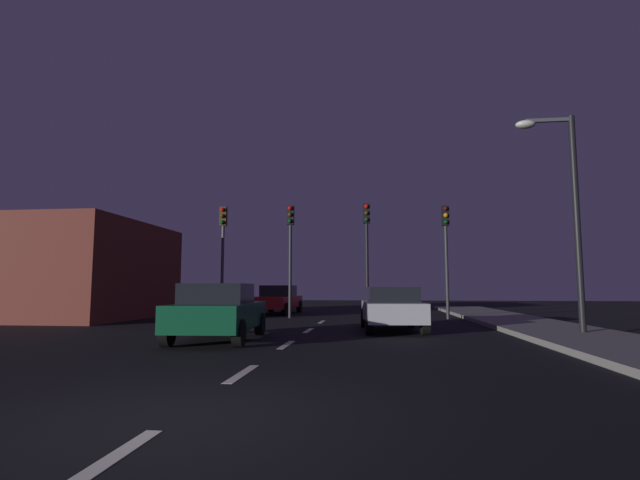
% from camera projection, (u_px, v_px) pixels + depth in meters
% --- Properties ---
extents(ground_plane, '(80.00, 80.00, 0.00)m').
position_uv_depth(ground_plane, '(291.00, 342.00, 11.77)').
color(ground_plane, black).
extents(sidewalk_curb_right, '(3.00, 40.00, 0.15)m').
position_uv_depth(sidewalk_curb_right, '(607.00, 343.00, 10.92)').
color(sidewalk_curb_right, gray).
rests_on(sidewalk_curb_right, ground_plane).
extents(lane_stripe_nearest, '(0.16, 1.60, 0.01)m').
position_uv_depth(lane_stripe_nearest, '(107.00, 461.00, 3.66)').
color(lane_stripe_nearest, silver).
rests_on(lane_stripe_nearest, ground_plane).
extents(lane_stripe_second, '(0.16, 1.60, 0.01)m').
position_uv_depth(lane_stripe_second, '(242.00, 373.00, 7.42)').
color(lane_stripe_second, silver).
rests_on(lane_stripe_second, ground_plane).
extents(lane_stripe_third, '(0.16, 1.60, 0.01)m').
position_uv_depth(lane_stripe_third, '(286.00, 345.00, 11.17)').
color(lane_stripe_third, silver).
rests_on(lane_stripe_third, ground_plane).
extents(lane_stripe_fourth, '(0.16, 1.60, 0.01)m').
position_uv_depth(lane_stripe_fourth, '(308.00, 330.00, 14.93)').
color(lane_stripe_fourth, silver).
rests_on(lane_stripe_fourth, ground_plane).
extents(lane_stripe_fifth, '(0.16, 1.60, 0.01)m').
position_uv_depth(lane_stripe_fifth, '(322.00, 322.00, 18.68)').
color(lane_stripe_fifth, silver).
rests_on(lane_stripe_fifth, ground_plane).
extents(traffic_signal_far_left, '(0.32, 0.38, 5.16)m').
position_uv_depth(traffic_signal_far_left, '(223.00, 240.00, 21.87)').
color(traffic_signal_far_left, '#4C4C51').
rests_on(traffic_signal_far_left, ground_plane).
extents(traffic_signal_center_left, '(0.32, 0.38, 5.17)m').
position_uv_depth(traffic_signal_center_left, '(290.00, 239.00, 21.50)').
color(traffic_signal_center_left, '#2D2D30').
rests_on(traffic_signal_center_left, ground_plane).
extents(traffic_signal_center_right, '(0.32, 0.38, 5.18)m').
position_uv_depth(traffic_signal_center_right, '(367.00, 238.00, 21.10)').
color(traffic_signal_center_right, black).
rests_on(traffic_signal_center_right, ground_plane).
extents(traffic_signal_far_right, '(0.32, 0.38, 5.01)m').
position_uv_depth(traffic_signal_far_right, '(446.00, 239.00, 20.70)').
color(traffic_signal_far_right, '#2D2D30').
rests_on(traffic_signal_far_right, ground_plane).
extents(car_stopped_ahead, '(2.08, 3.95, 1.39)m').
position_uv_depth(car_stopped_ahead, '(392.00, 308.00, 14.90)').
color(car_stopped_ahead, silver).
rests_on(car_stopped_ahead, ground_plane).
extents(car_adjacent_lane, '(2.12, 3.97, 1.47)m').
position_uv_depth(car_adjacent_lane, '(218.00, 311.00, 12.10)').
color(car_adjacent_lane, '#0F4C2D').
rests_on(car_adjacent_lane, ground_plane).
extents(car_oncoming_far, '(2.09, 4.54, 1.49)m').
position_uv_depth(car_oncoming_far, '(278.00, 299.00, 24.82)').
color(car_oncoming_far, '#B21919').
rests_on(car_oncoming_far, ground_plane).
extents(street_lamp_right, '(1.64, 0.36, 6.29)m').
position_uv_depth(street_lamp_right, '(566.00, 200.00, 13.22)').
color(street_lamp_right, black).
rests_on(street_lamp_right, ground_plane).
extents(storefront_left, '(4.75, 7.83, 4.26)m').
position_uv_depth(storefront_left, '(95.00, 271.00, 20.98)').
color(storefront_left, maroon).
rests_on(storefront_left, ground_plane).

